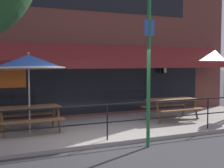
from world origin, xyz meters
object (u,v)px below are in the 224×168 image
object	(u,v)px
picnic_table_centre	(172,103)
patio_umbrella_left	(29,62)
street_sign_pole	(149,63)
picnic_table_left	(29,112)

from	to	relation	value
picnic_table_centre	patio_umbrella_left	xyz separation A→B (m)	(-5.05, 0.08, 1.47)
picnic_table_centre	street_sign_pole	bearing A→B (deg)	-135.66
picnic_table_left	picnic_table_centre	world-z (taller)	same
picnic_table_left	patio_umbrella_left	bearing A→B (deg)	-90.00
picnic_table_left	street_sign_pole	world-z (taller)	street_sign_pole
patio_umbrella_left	picnic_table_left	bearing A→B (deg)	90.00
picnic_table_left	street_sign_pole	distance (m)	3.88
picnic_table_left	patio_umbrella_left	distance (m)	1.47
street_sign_pole	picnic_table_left	bearing A→B (deg)	134.81
picnic_table_left	picnic_table_centre	distance (m)	5.05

